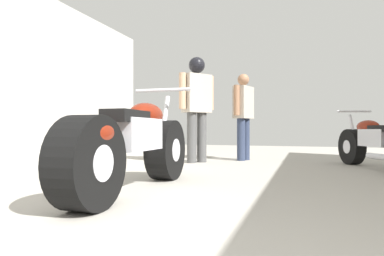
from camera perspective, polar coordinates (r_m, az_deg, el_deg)
The scene contains 6 objects.
ground_plane at distance 3.79m, azimuth 6.91°, elevation -8.84°, with size 15.95×15.95×0.00m, color #A8A399.
garage_partition_left at distance 5.54m, azimuth -29.16°, elevation 8.37°, with size 0.08×7.31×2.79m, color #B7B5AD.
motorcycle_maroon_cruiser at distance 3.05m, azimuth -9.93°, elevation -2.99°, with size 0.65×2.19×1.02m.
motorcycle_black_naked at distance 5.39m, azimuth 29.16°, elevation -2.30°, with size 0.90×1.79×0.87m.
mechanic_in_blue at distance 6.20m, azimuth 8.78°, elevation 2.83°, with size 0.34×0.64×1.59m.
mechanic_with_helmet at distance 5.73m, azimuth 0.83°, elevation 4.93°, with size 0.51×0.64×1.81m.
Camera 1 is at (0.77, -0.34, 0.57)m, focal length 31.17 mm.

